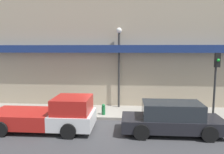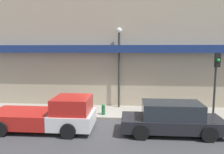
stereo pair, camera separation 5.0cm
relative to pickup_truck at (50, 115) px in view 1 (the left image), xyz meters
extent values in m
plane|color=#38383A|center=(2.74, 1.71, -0.76)|extent=(80.00, 80.00, 0.00)
cube|color=gray|center=(2.74, 3.08, -0.68)|extent=(36.00, 2.74, 0.16)
cube|color=tan|center=(2.74, 5.95, 5.22)|extent=(19.80, 3.00, 11.96)
cube|color=navy|center=(2.74, 4.15, 3.30)|extent=(18.22, 0.60, 0.50)
cube|color=silver|center=(1.17, 0.00, -0.17)|extent=(2.07, 2.04, 0.70)
cube|color=#B21E19|center=(1.17, 0.00, 0.57)|extent=(1.76, 1.88, 0.77)
cube|color=#B21E19|center=(-1.41, 0.00, -0.17)|extent=(3.10, 2.04, 0.70)
cylinder|color=black|center=(1.23, 1.02, -0.39)|extent=(0.72, 0.22, 0.72)
cylinder|color=black|center=(1.23, -1.02, -0.39)|extent=(0.72, 0.22, 0.72)
cylinder|color=black|center=(-1.98, 1.02, -0.39)|extent=(0.72, 0.22, 0.72)
cylinder|color=black|center=(-1.98, -1.02, -0.39)|extent=(0.72, 0.22, 0.72)
cube|color=black|center=(5.99, 0.00, -0.25)|extent=(4.76, 1.76, 0.58)
cube|color=#23282D|center=(5.99, 0.00, 0.41)|extent=(2.76, 1.58, 0.73)
cylinder|color=black|center=(7.47, 0.88, -0.39)|extent=(0.72, 0.22, 0.72)
cylinder|color=black|center=(7.47, -0.88, -0.39)|extent=(0.72, 0.22, 0.72)
cylinder|color=black|center=(4.52, 0.88, -0.39)|extent=(0.72, 0.22, 0.72)
cylinder|color=black|center=(4.52, -0.88, -0.39)|extent=(0.72, 0.22, 0.72)
cylinder|color=#196633|center=(2.44, 2.27, -0.36)|extent=(0.22, 0.22, 0.48)
sphere|color=#196633|center=(2.44, 2.27, -0.05)|extent=(0.20, 0.20, 0.20)
cylinder|color=#2D2D2D|center=(3.27, 4.07, 1.86)|extent=(0.14, 0.14, 4.91)
sphere|color=silver|center=(3.27, 4.07, 4.50)|extent=(0.36, 0.36, 0.36)
cylinder|color=#2D2D2D|center=(8.85, 2.44, 1.24)|extent=(0.12, 0.12, 3.68)
cube|color=black|center=(8.85, 2.28, 2.68)|extent=(0.28, 0.20, 0.80)
sphere|color=green|center=(8.85, 2.16, 2.68)|extent=(0.16, 0.16, 0.16)
camera|label=1|loc=(3.92, -10.31, 3.29)|focal=35.00mm
camera|label=2|loc=(3.97, -10.30, 3.29)|focal=35.00mm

